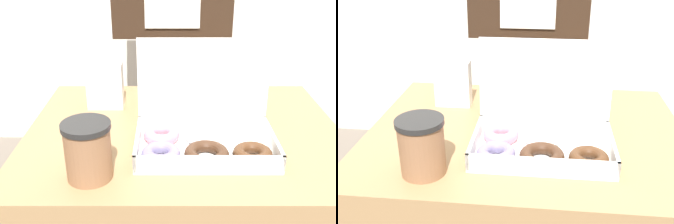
# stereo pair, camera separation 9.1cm
# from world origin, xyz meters

# --- Properties ---
(donut_box) EXTENTS (0.34, 0.24, 0.25)m
(donut_box) POSITION_xyz_m (0.04, -0.11, 0.75)
(donut_box) COLOR white
(donut_box) RESTS_ON table
(coffee_cup) EXTENTS (0.11, 0.11, 0.13)m
(coffee_cup) POSITION_xyz_m (-0.21, -0.23, 0.78)
(coffee_cup) COLOR #8C6042
(coffee_cup) RESTS_ON table
(napkin_holder) EXTENTS (0.11, 0.05, 0.14)m
(napkin_holder) POSITION_xyz_m (-0.23, 0.15, 0.78)
(napkin_holder) COLOR silver
(napkin_holder) RESTS_ON table
(person_customer) EXTENTS (0.45, 0.25, 1.59)m
(person_customer) POSITION_xyz_m (-0.03, 0.60, 0.85)
(person_customer) COLOR #4C4742
(person_customer) RESTS_ON ground_plane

